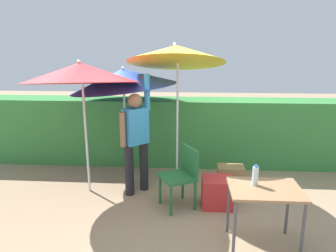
% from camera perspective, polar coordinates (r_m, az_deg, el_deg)
% --- Properties ---
extents(ground_plane, '(24.00, 24.00, 0.00)m').
position_cam_1_polar(ground_plane, '(4.79, -0.25, -13.77)').
color(ground_plane, '#9E8466').
extents(hedge_row, '(8.00, 0.70, 1.30)m').
position_cam_1_polar(hedge_row, '(6.09, 0.86, -0.99)').
color(hedge_row, '#38843D').
rests_on(hedge_row, ground_plane).
extents(umbrella_rainbow, '(1.92, 1.90, 2.01)m').
position_cam_1_polar(umbrella_rainbow, '(5.49, -8.37, 8.78)').
color(umbrella_rainbow, silver).
rests_on(umbrella_rainbow, ground_plane).
extents(umbrella_orange, '(1.75, 1.76, 2.17)m').
position_cam_1_polar(umbrella_orange, '(4.76, -16.05, 9.48)').
color(umbrella_orange, silver).
rests_on(umbrella_orange, ground_plane).
extents(umbrella_yellow, '(1.62, 1.64, 2.47)m').
position_cam_1_polar(umbrella_yellow, '(5.06, 1.53, 13.27)').
color(umbrella_yellow, silver).
rests_on(umbrella_yellow, ground_plane).
extents(person_vendor, '(0.46, 0.45, 1.88)m').
position_cam_1_polar(person_vendor, '(4.75, -6.03, -1.92)').
color(person_vendor, black).
rests_on(person_vendor, ground_plane).
extents(chair_plastic, '(0.60, 0.60, 0.89)m').
position_cam_1_polar(chair_plastic, '(4.44, 2.59, -8.83)').
color(chair_plastic, '#236633').
rests_on(chair_plastic, ground_plane).
extents(cooler_box, '(0.45, 0.38, 0.43)m').
position_cam_1_polar(cooler_box, '(4.61, 9.22, -12.13)').
color(cooler_box, red).
rests_on(cooler_box, ground_plane).
extents(crate_cardboard, '(0.44, 0.30, 0.35)m').
position_cam_1_polar(crate_cardboard, '(5.30, 11.62, -9.12)').
color(crate_cardboard, '#9E7A4C').
rests_on(crate_cardboard, ground_plane).
extents(folding_table, '(0.80, 0.60, 0.73)m').
position_cam_1_polar(folding_table, '(3.69, 17.64, -12.23)').
color(folding_table, '#4C4C51').
rests_on(folding_table, ground_plane).
extents(bottle_water, '(0.07, 0.07, 0.24)m').
position_cam_1_polar(bottle_water, '(3.65, 16.02, -8.93)').
color(bottle_water, silver).
rests_on(bottle_water, folding_table).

